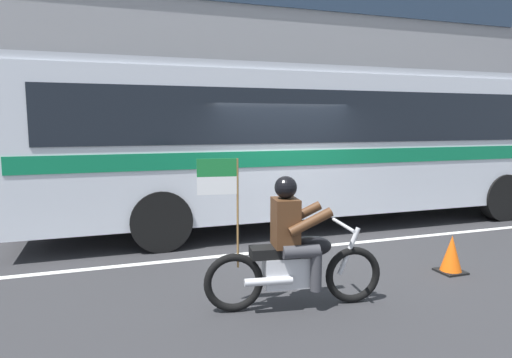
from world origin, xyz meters
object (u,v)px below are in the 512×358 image
at_px(transit_bus, 337,136).
at_px(fire_hydrant, 413,176).
at_px(traffic_cone, 451,255).
at_px(motorcycle_with_rider, 293,252).

bearing_deg(transit_bus, fire_hydrant, 32.57).
bearing_deg(traffic_cone, motorcycle_with_rider, -171.96).
bearing_deg(traffic_cone, fire_hydrant, 55.73).
xyz_separation_m(motorcycle_with_rider, traffic_cone, (2.67, 0.38, -0.41)).
bearing_deg(motorcycle_with_rider, traffic_cone, 8.04).
xyz_separation_m(fire_hydrant, traffic_cone, (-4.30, -6.32, -0.26)).
relative_size(motorcycle_with_rider, traffic_cone, 3.96).
height_order(motorcycle_with_rider, fire_hydrant, motorcycle_with_rider).
relative_size(transit_bus, fire_hydrant, 17.01).
height_order(transit_bus, fire_hydrant, transit_bus).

